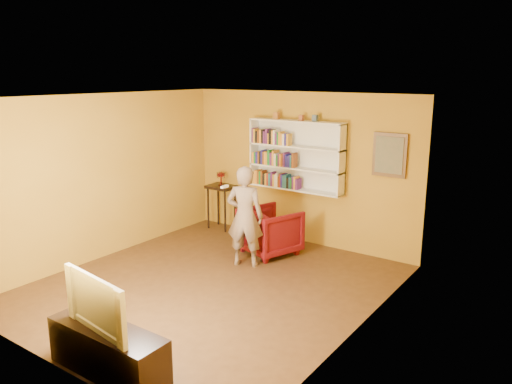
% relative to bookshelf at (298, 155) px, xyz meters
% --- Properties ---
extents(room_shell, '(5.30, 5.80, 2.88)m').
position_rel_bookshelf_xyz_m(room_shell, '(0.00, -2.41, -0.58)').
color(room_shell, '#462C16').
rests_on(room_shell, ground).
extents(bookshelf, '(1.80, 0.29, 1.23)m').
position_rel_bookshelf_xyz_m(bookshelf, '(0.00, 0.00, 0.00)').
color(bookshelf, white).
rests_on(bookshelf, room_shell).
extents(books_row_lower, '(0.97, 0.19, 0.26)m').
position_rel_bookshelf_xyz_m(books_row_lower, '(-0.39, -0.11, -0.47)').
color(books_row_lower, gold).
rests_on(books_row_lower, bookshelf).
extents(books_row_middle, '(0.89, 0.19, 0.27)m').
position_rel_bookshelf_xyz_m(books_row_middle, '(-0.41, -0.11, -0.08)').
color(books_row_middle, orange).
rests_on(books_row_middle, bookshelf).
extents(books_row_upper, '(0.77, 0.19, 0.27)m').
position_rel_bookshelf_xyz_m(books_row_upper, '(-0.49, -0.11, 0.30)').
color(books_row_upper, '#5B2570').
rests_on(books_row_upper, bookshelf).
extents(ornament_left, '(0.09, 0.09, 0.12)m').
position_rel_bookshelf_xyz_m(ornament_left, '(-0.41, -0.06, 0.68)').
color(ornament_left, '#AA6A30').
rests_on(ornament_left, bookshelf).
extents(ornament_centre, '(0.07, 0.07, 0.10)m').
position_rel_bookshelf_xyz_m(ornament_centre, '(0.10, -0.06, 0.67)').
color(ornament_centre, '#9B5133').
rests_on(ornament_centre, bookshelf).
extents(ornament_right, '(0.08, 0.08, 0.11)m').
position_rel_bookshelf_xyz_m(ornament_right, '(0.36, -0.06, 0.68)').
color(ornament_right, '#43586F').
rests_on(ornament_right, bookshelf).
extents(framed_painting, '(0.55, 0.05, 0.70)m').
position_rel_bookshelf_xyz_m(framed_painting, '(1.65, 0.05, 0.16)').
color(framed_painting, '#553918').
rests_on(framed_painting, room_shell).
extents(console_table, '(0.53, 0.41, 0.87)m').
position_rel_bookshelf_xyz_m(console_table, '(-1.62, -0.16, -0.87)').
color(console_table, black).
rests_on(console_table, ground).
extents(ruby_lustre, '(0.17, 0.17, 0.26)m').
position_rel_bookshelf_xyz_m(ruby_lustre, '(-1.62, -0.16, -0.53)').
color(ruby_lustre, maroon).
rests_on(ruby_lustre, console_table).
extents(armchair, '(1.09, 1.10, 0.79)m').
position_rel_bookshelf_xyz_m(armchair, '(-0.05, -0.78, -1.20)').
color(armchair, '#4C050D').
rests_on(armchair, ground).
extents(person, '(0.69, 0.58, 1.62)m').
position_rel_bookshelf_xyz_m(person, '(-0.08, -1.46, -0.78)').
color(person, '#7E6A5D').
rests_on(person, ground).
extents(game_remote, '(0.04, 0.15, 0.04)m').
position_rel_bookshelf_xyz_m(game_remote, '(-0.21, -1.80, -0.25)').
color(game_remote, white).
rests_on(game_remote, person).
extents(tv_cabinet, '(1.41, 0.42, 0.50)m').
position_rel_bookshelf_xyz_m(tv_cabinet, '(0.54, -4.66, -1.34)').
color(tv_cabinet, black).
rests_on(tv_cabinet, ground).
extents(television, '(1.04, 0.27, 0.59)m').
position_rel_bookshelf_xyz_m(television, '(0.54, -4.66, -0.79)').
color(television, black).
rests_on(television, tv_cabinet).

